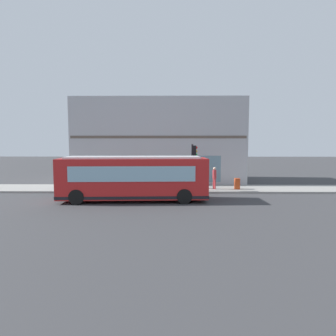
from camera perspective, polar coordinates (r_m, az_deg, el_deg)
name	(u,v)px	position (r m, az deg, el deg)	size (l,w,h in m)	color
ground	(154,200)	(20.40, -2.75, -6.32)	(120.00, 120.00, 0.00)	#38383A
sidewalk_curb	(157,189)	(24.79, -2.12, -4.09)	(3.77, 40.00, 0.15)	gray
building_corner	(160,142)	(30.11, -1.61, 5.21)	(7.59, 16.31, 8.18)	#A8A8AD
city_bus_nearside	(133,178)	(20.05, -6.83, -2.05)	(3.00, 10.15, 3.07)	red
traffic_light_near_corner	(194,158)	(23.18, 5.09, 1.90)	(0.32, 0.49, 3.72)	black
fire_hydrant	(150,186)	(23.49, -3.60, -3.53)	(0.35, 0.35, 0.74)	yellow
pedestrian_by_light_pole	(193,175)	(25.96, 5.00, -1.45)	(0.32, 0.32, 1.62)	#B23338
pedestrian_walking_along_curb	(214,176)	(24.29, 9.13, -1.63)	(0.32, 0.32, 1.83)	#B23338
pedestrian_near_hydrant	(189,177)	(24.35, 4.13, -1.72)	(0.32, 0.32, 1.72)	#3F8C4C
pedestrian_near_building_entrance	(58,178)	(25.79, -20.89, -1.91)	(0.32, 0.32, 1.55)	#8C3F8C
newspaper_vending_box	(237,184)	(24.71, 13.46, -3.02)	(0.44, 0.42, 0.90)	#BF3F19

